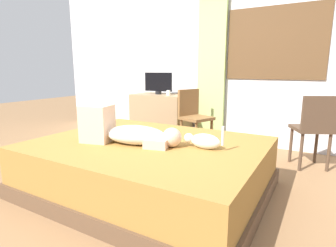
{
  "coord_description": "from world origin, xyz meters",
  "views": [
    {
      "loc": [
        1.51,
        -1.93,
        1.14
      ],
      "look_at": [
        0.23,
        0.29,
        0.63
      ],
      "focal_mm": 28.96,
      "sensor_mm": 36.0,
      "label": 1
    }
  ],
  "objects_px": {
    "desk": "(161,117)",
    "chair_spare": "(314,126)",
    "bed": "(148,166)",
    "person_lying": "(125,131)",
    "cup": "(168,93)",
    "tv_monitor": "(158,83)",
    "cat": "(203,141)",
    "chair_by_desk": "(193,114)"
  },
  "relations": [
    {
      "from": "desk",
      "to": "chair_spare",
      "type": "bearing_deg",
      "value": -8.57
    },
    {
      "from": "bed",
      "to": "person_lying",
      "type": "distance_m",
      "value": 0.41
    },
    {
      "from": "cup",
      "to": "tv_monitor",
      "type": "bearing_deg",
      "value": 161.02
    },
    {
      "from": "cat",
      "to": "chair_by_desk",
      "type": "distance_m",
      "value": 1.61
    },
    {
      "from": "desk",
      "to": "cup",
      "type": "xyz_separation_m",
      "value": [
        0.18,
        -0.08,
        0.41
      ]
    },
    {
      "from": "person_lying",
      "to": "tv_monitor",
      "type": "height_order",
      "value": "tv_monitor"
    },
    {
      "from": "bed",
      "to": "chair_spare",
      "type": "xyz_separation_m",
      "value": [
        1.32,
        1.42,
        0.27
      ]
    },
    {
      "from": "bed",
      "to": "cat",
      "type": "bearing_deg",
      "value": 6.44
    },
    {
      "from": "chair_by_desk",
      "to": "cat",
      "type": "bearing_deg",
      "value": -62.12
    },
    {
      "from": "cat",
      "to": "tv_monitor",
      "type": "relative_size",
      "value": 0.74
    },
    {
      "from": "cat",
      "to": "tv_monitor",
      "type": "xyz_separation_m",
      "value": [
        -1.51,
        1.7,
        0.38
      ]
    },
    {
      "from": "desk",
      "to": "chair_spare",
      "type": "relative_size",
      "value": 1.05
    },
    {
      "from": "desk",
      "to": "chair_by_desk",
      "type": "bearing_deg",
      "value": -21.37
    },
    {
      "from": "cat",
      "to": "cup",
      "type": "bearing_deg",
      "value": 128.24
    },
    {
      "from": "person_lying",
      "to": "chair_spare",
      "type": "relative_size",
      "value": 1.09
    },
    {
      "from": "tv_monitor",
      "to": "cup",
      "type": "relative_size",
      "value": 6.11
    },
    {
      "from": "person_lying",
      "to": "cup",
      "type": "height_order",
      "value": "cup"
    },
    {
      "from": "desk",
      "to": "cat",
      "type": "bearing_deg",
      "value": -49.35
    },
    {
      "from": "cat",
      "to": "cup",
      "type": "distance_m",
      "value": 2.07
    },
    {
      "from": "bed",
      "to": "chair_by_desk",
      "type": "relative_size",
      "value": 2.46
    },
    {
      "from": "cup",
      "to": "bed",
      "type": "bearing_deg",
      "value": -66.05
    },
    {
      "from": "cat",
      "to": "person_lying",
      "type": "bearing_deg",
      "value": -163.45
    },
    {
      "from": "cat",
      "to": "bed",
      "type": "bearing_deg",
      "value": -173.56
    },
    {
      "from": "tv_monitor",
      "to": "cup",
      "type": "xyz_separation_m",
      "value": [
        0.24,
        -0.08,
        -0.14
      ]
    },
    {
      "from": "tv_monitor",
      "to": "cup",
      "type": "height_order",
      "value": "tv_monitor"
    },
    {
      "from": "person_lying",
      "to": "chair_by_desk",
      "type": "height_order",
      "value": "chair_by_desk"
    },
    {
      "from": "tv_monitor",
      "to": "chair_spare",
      "type": "xyz_separation_m",
      "value": [
        2.3,
        -0.34,
        -0.41
      ]
    },
    {
      "from": "person_lying",
      "to": "chair_spare",
      "type": "xyz_separation_m",
      "value": [
        1.47,
        1.56,
        -0.08
      ]
    },
    {
      "from": "bed",
      "to": "cup",
      "type": "relative_size",
      "value": 26.91
    },
    {
      "from": "person_lying",
      "to": "desk",
      "type": "height_order",
      "value": "person_lying"
    },
    {
      "from": "person_lying",
      "to": "tv_monitor",
      "type": "distance_m",
      "value": 2.1
    },
    {
      "from": "chair_by_desk",
      "to": "chair_spare",
      "type": "bearing_deg",
      "value": -2.34
    },
    {
      "from": "cup",
      "to": "desk",
      "type": "bearing_deg",
      "value": 156.12
    },
    {
      "from": "cat",
      "to": "tv_monitor",
      "type": "bearing_deg",
      "value": 131.65
    },
    {
      "from": "bed",
      "to": "desk",
      "type": "distance_m",
      "value": 1.99
    },
    {
      "from": "person_lying",
      "to": "chair_by_desk",
      "type": "distance_m",
      "value": 1.63
    },
    {
      "from": "bed",
      "to": "cat",
      "type": "xyz_separation_m",
      "value": [
        0.53,
        0.06,
        0.31
      ]
    },
    {
      "from": "person_lying",
      "to": "chair_by_desk",
      "type": "relative_size",
      "value": 1.09
    },
    {
      "from": "desk",
      "to": "chair_by_desk",
      "type": "height_order",
      "value": "chair_by_desk"
    },
    {
      "from": "tv_monitor",
      "to": "cup",
      "type": "distance_m",
      "value": 0.29
    },
    {
      "from": "bed",
      "to": "person_lying",
      "type": "height_order",
      "value": "person_lying"
    },
    {
      "from": "chair_spare",
      "to": "cup",
      "type": "bearing_deg",
      "value": 172.89
    }
  ]
}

